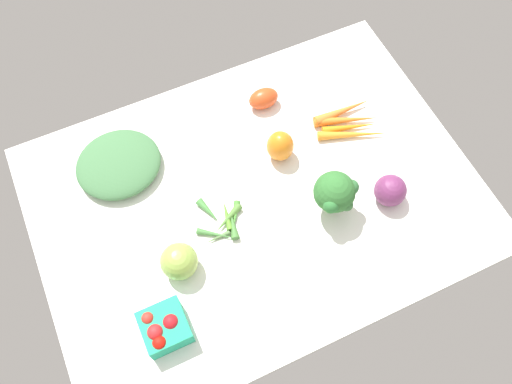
{
  "coord_description": "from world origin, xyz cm",
  "views": [
    {
      "loc": [
        -23.27,
        -50.56,
        115.35
      ],
      "look_at": [
        0.0,
        0.0,
        4.0
      ],
      "focal_mm": 36.98,
      "sensor_mm": 36.0,
      "label": 1
    }
  ],
  "objects_px": {
    "carrot_bunch": "(348,122)",
    "berry_basket": "(164,328)",
    "heirloom_tomato_green": "(179,261)",
    "bell_pepper_orange": "(280,146)",
    "okra_pile": "(224,221)",
    "red_onion_center": "(390,190)",
    "leafy_greens_clump": "(118,164)",
    "roma_tomato": "(264,98)",
    "broccoli_head": "(335,193)"
  },
  "relations": [
    {
      "from": "broccoli_head",
      "to": "heirloom_tomato_green",
      "type": "bearing_deg",
      "value": 178.37
    },
    {
      "from": "bell_pepper_orange",
      "to": "heirloom_tomato_green",
      "type": "relative_size",
      "value": 1.03
    },
    {
      "from": "leafy_greens_clump",
      "to": "bell_pepper_orange",
      "type": "height_order",
      "value": "bell_pepper_orange"
    },
    {
      "from": "heirloom_tomato_green",
      "to": "carrot_bunch",
      "type": "bearing_deg",
      "value": 19.03
    },
    {
      "from": "okra_pile",
      "to": "roma_tomato",
      "type": "relative_size",
      "value": 1.65
    },
    {
      "from": "bell_pepper_orange",
      "to": "red_onion_center",
      "type": "bearing_deg",
      "value": -49.67
    },
    {
      "from": "roma_tomato",
      "to": "red_onion_center",
      "type": "bearing_deg",
      "value": -66.42
    },
    {
      "from": "leafy_greens_clump",
      "to": "broccoli_head",
      "type": "xyz_separation_m",
      "value": [
        0.42,
        -0.31,
        0.06
      ]
    },
    {
      "from": "broccoli_head",
      "to": "roma_tomato",
      "type": "bearing_deg",
      "value": 93.04
    },
    {
      "from": "carrot_bunch",
      "to": "red_onion_center",
      "type": "xyz_separation_m",
      "value": [
        -0.02,
        -0.22,
        0.03
      ]
    },
    {
      "from": "carrot_bunch",
      "to": "berry_basket",
      "type": "bearing_deg",
      "value": -153.63
    },
    {
      "from": "berry_basket",
      "to": "leafy_greens_clump",
      "type": "height_order",
      "value": "berry_basket"
    },
    {
      "from": "okra_pile",
      "to": "bell_pepper_orange",
      "type": "relative_size",
      "value": 1.52
    },
    {
      "from": "leafy_greens_clump",
      "to": "roma_tomato",
      "type": "bearing_deg",
      "value": 3.83
    },
    {
      "from": "roma_tomato",
      "to": "bell_pepper_orange",
      "type": "bearing_deg",
      "value": -99.31
    },
    {
      "from": "broccoli_head",
      "to": "heirloom_tomato_green",
      "type": "xyz_separation_m",
      "value": [
        -0.37,
        0.01,
        -0.04
      ]
    },
    {
      "from": "okra_pile",
      "to": "red_onion_center",
      "type": "bearing_deg",
      "value": -15.3
    },
    {
      "from": "okra_pile",
      "to": "bell_pepper_orange",
      "type": "bearing_deg",
      "value": 29.15
    },
    {
      "from": "carrot_bunch",
      "to": "red_onion_center",
      "type": "relative_size",
      "value": 2.37
    },
    {
      "from": "carrot_bunch",
      "to": "berry_basket",
      "type": "height_order",
      "value": "berry_basket"
    },
    {
      "from": "okra_pile",
      "to": "broccoli_head",
      "type": "relative_size",
      "value": 1.0
    },
    {
      "from": "leafy_greens_clump",
      "to": "red_onion_center",
      "type": "distance_m",
      "value": 0.65
    },
    {
      "from": "leafy_greens_clump",
      "to": "carrot_bunch",
      "type": "bearing_deg",
      "value": -11.81
    },
    {
      "from": "okra_pile",
      "to": "red_onion_center",
      "type": "height_order",
      "value": "red_onion_center"
    },
    {
      "from": "broccoli_head",
      "to": "okra_pile",
      "type": "bearing_deg",
      "value": 163.57
    },
    {
      "from": "carrot_bunch",
      "to": "bell_pepper_orange",
      "type": "height_order",
      "value": "bell_pepper_orange"
    },
    {
      "from": "berry_basket",
      "to": "roma_tomato",
      "type": "bearing_deg",
      "value": 45.65
    },
    {
      "from": "berry_basket",
      "to": "broccoli_head",
      "type": "bearing_deg",
      "value": 13.4
    },
    {
      "from": "red_onion_center",
      "to": "heirloom_tomato_green",
      "type": "xyz_separation_m",
      "value": [
        -0.51,
        0.04,
        0.0
      ]
    },
    {
      "from": "leafy_greens_clump",
      "to": "red_onion_center",
      "type": "relative_size",
      "value": 2.73
    },
    {
      "from": "leafy_greens_clump",
      "to": "broccoli_head",
      "type": "bearing_deg",
      "value": -36.59
    },
    {
      "from": "heirloom_tomato_green",
      "to": "red_onion_center",
      "type": "bearing_deg",
      "value": -4.76
    },
    {
      "from": "heirloom_tomato_green",
      "to": "bell_pepper_orange",
      "type": "bearing_deg",
      "value": 27.63
    },
    {
      "from": "okra_pile",
      "to": "bell_pepper_orange",
      "type": "distance_m",
      "value": 0.23
    },
    {
      "from": "bell_pepper_orange",
      "to": "heirloom_tomato_green",
      "type": "xyz_separation_m",
      "value": [
        -0.33,
        -0.17,
        -0.0
      ]
    },
    {
      "from": "berry_basket",
      "to": "red_onion_center",
      "type": "relative_size",
      "value": 1.24
    },
    {
      "from": "broccoli_head",
      "to": "roma_tomato",
      "type": "xyz_separation_m",
      "value": [
        -0.02,
        0.34,
        -0.05
      ]
    },
    {
      "from": "leafy_greens_clump",
      "to": "roma_tomato",
      "type": "distance_m",
      "value": 0.4
    },
    {
      "from": "okra_pile",
      "to": "roma_tomato",
      "type": "xyz_separation_m",
      "value": [
        0.23,
        0.27,
        0.02
      ]
    },
    {
      "from": "berry_basket",
      "to": "heirloom_tomato_green",
      "type": "height_order",
      "value": "heirloom_tomato_green"
    },
    {
      "from": "red_onion_center",
      "to": "bell_pepper_orange",
      "type": "bearing_deg",
      "value": 130.33
    },
    {
      "from": "bell_pepper_orange",
      "to": "roma_tomato",
      "type": "distance_m",
      "value": 0.16
    },
    {
      "from": "red_onion_center",
      "to": "bell_pepper_orange",
      "type": "height_order",
      "value": "bell_pepper_orange"
    },
    {
      "from": "broccoli_head",
      "to": "roma_tomato",
      "type": "distance_m",
      "value": 0.34
    },
    {
      "from": "carrot_bunch",
      "to": "broccoli_head",
      "type": "bearing_deg",
      "value": -128.22
    },
    {
      "from": "leafy_greens_clump",
      "to": "heirloom_tomato_green",
      "type": "bearing_deg",
      "value": -81.53
    },
    {
      "from": "leafy_greens_clump",
      "to": "okra_pile",
      "type": "relative_size",
      "value": 1.6
    },
    {
      "from": "carrot_bunch",
      "to": "roma_tomato",
      "type": "distance_m",
      "value": 0.22
    },
    {
      "from": "berry_basket",
      "to": "roma_tomato",
      "type": "relative_size",
      "value": 1.19
    },
    {
      "from": "okra_pile",
      "to": "berry_basket",
      "type": "bearing_deg",
      "value": -139.36
    }
  ]
}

